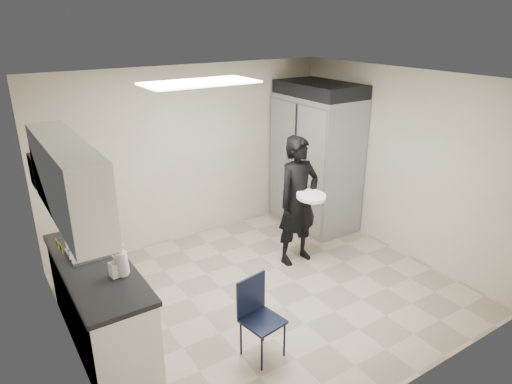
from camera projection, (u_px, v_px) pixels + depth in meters
floor at (266, 291)px, 5.72m from camera, size 4.50×4.50×0.00m
ceiling at (268, 80)px, 4.78m from camera, size 4.50×4.50×0.00m
back_wall at (191, 154)px, 6.81m from camera, size 4.50×0.00×4.50m
left_wall at (61, 245)px, 4.10m from camera, size 0.00×4.00×4.00m
right_wall at (399, 163)px, 6.40m from camera, size 0.00×4.00×4.00m
ceiling_panel at (200, 83)px, 4.80m from camera, size 1.20×0.60×0.02m
lower_counter at (100, 305)px, 4.72m from camera, size 0.60×1.90×0.86m
countertop at (95, 266)px, 4.56m from camera, size 0.64×1.95×0.05m
sink at (91, 257)px, 4.77m from camera, size 0.42×0.40×0.14m
faucet at (68, 249)px, 4.62m from camera, size 0.02×0.02×0.24m
upper_cabinets at (68, 180)px, 4.16m from camera, size 0.35×1.80×0.75m
towel_dispenser at (41, 170)px, 5.10m from camera, size 0.22×0.30×0.35m
notice_sticker_left at (61, 248)px, 4.21m from camera, size 0.00×0.12×0.07m
notice_sticker_right at (57, 244)px, 4.38m from camera, size 0.00×0.12×0.07m
commercial_fridge at (316, 162)px, 7.27m from camera, size 0.80×1.35×2.10m
fridge_compressor at (320, 89)px, 6.86m from camera, size 0.80×1.35×0.20m
folding_chair at (263, 321)px, 4.50m from camera, size 0.42×0.42×0.82m
man_tuxedo at (298, 201)px, 6.15m from camera, size 0.68×0.47×1.79m
bucket_lid at (311, 196)px, 5.91m from camera, size 0.40×0.40×0.05m
soap_bottle_a at (122, 259)px, 4.30m from camera, size 0.17×0.17×0.34m
soap_bottle_b at (115, 266)px, 4.30m from camera, size 0.11×0.11×0.22m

